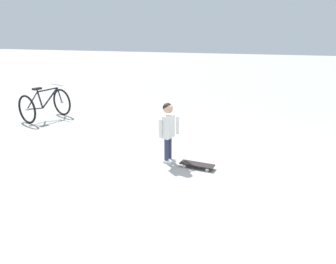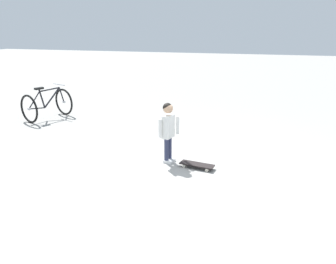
% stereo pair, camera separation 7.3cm
% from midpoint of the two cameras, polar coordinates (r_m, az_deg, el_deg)
% --- Properties ---
extents(ground_plane, '(50.00, 50.00, 0.00)m').
position_cam_midpoint_polar(ground_plane, '(5.87, 1.52, -5.73)').
color(ground_plane, gray).
extents(child_person, '(0.32, 0.29, 1.06)m').
position_cam_midpoint_polar(child_person, '(5.84, -0.35, 0.99)').
color(child_person, '#2D3351').
rests_on(child_person, ground).
extents(skateboard, '(0.28, 0.60, 0.07)m').
position_cam_midpoint_polar(skateboard, '(5.80, 4.53, -5.45)').
color(skateboard, black).
rests_on(skateboard, ground).
extents(bicycle_mid, '(1.25, 1.04, 0.85)m').
position_cam_midpoint_polar(bicycle_mid, '(9.26, -20.07, 4.32)').
color(bicycle_mid, black).
rests_on(bicycle_mid, ground).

